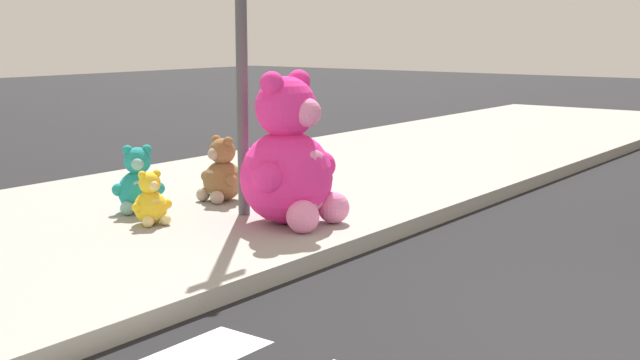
{
  "coord_description": "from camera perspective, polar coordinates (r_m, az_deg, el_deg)",
  "views": [
    {
      "loc": [
        -4.76,
        -0.84,
        1.88
      ],
      "look_at": [
        1.15,
        3.6,
        0.55
      ],
      "focal_mm": 46.42,
      "sensor_mm": 36.0,
      "label": 1
    }
  ],
  "objects": [
    {
      "name": "plush_brown",
      "position": [
        8.59,
        -6.82,
        0.35
      ],
      "size": [
        0.47,
        0.52,
        0.68
      ],
      "color": "olive",
      "rests_on": "sidewalk"
    },
    {
      "name": "plush_teal",
      "position": [
        8.2,
        -12.41,
        -0.35
      ],
      "size": [
        0.46,
        0.47,
        0.65
      ],
      "color": "teal",
      "rests_on": "sidewalk"
    },
    {
      "name": "plush_pink_large",
      "position": [
        7.47,
        -2.09,
        1.16
      ],
      "size": [
        1.07,
        0.94,
        1.39
      ],
      "color": "#F22D93",
      "rests_on": "sidewalk"
    },
    {
      "name": "sidewalk",
      "position": [
        7.9,
        -14.45,
        -3.33
      ],
      "size": [
        28.0,
        4.4,
        0.15
      ],
      "primitive_type": "cube",
      "color": "#9E9B93",
      "rests_on": "ground_plane"
    },
    {
      "name": "plush_yellow",
      "position": [
        7.66,
        -11.57,
        -1.54
      ],
      "size": [
        0.37,
        0.35,
        0.5
      ],
      "color": "yellow",
      "rests_on": "sidewalk"
    },
    {
      "name": "sign_pole",
      "position": [
        7.79,
        -5.44,
        9.92
      ],
      "size": [
        0.56,
        0.11,
        3.2
      ],
      "color": "#4C4C51",
      "rests_on": "sidewalk"
    }
  ]
}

